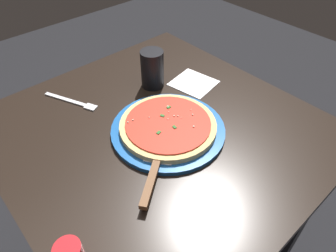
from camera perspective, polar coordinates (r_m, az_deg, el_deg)
ground_plane at (r=1.48m, az=-1.14°, el=-22.32°), size 5.00×5.00×0.00m
restaurant_table at (r=0.97m, az=-1.61°, el=-7.07°), size 0.85×0.82×0.75m
serving_plate at (r=0.84m, az=-0.00°, el=-0.68°), size 0.31×0.31×0.01m
pizza at (r=0.83m, az=-0.00°, el=0.13°), size 0.26×0.26×0.02m
pizza_server at (r=0.73m, az=-2.51°, el=-8.24°), size 0.17×0.20×0.01m
cup_tall_drink at (r=0.98m, az=-2.93°, el=10.52°), size 0.07×0.07×0.12m
napkin_folded_right at (r=1.03m, az=4.76°, el=7.96°), size 0.15×0.15×0.00m
fork at (r=0.98m, az=-17.14°, el=4.29°), size 0.18×0.09×0.00m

